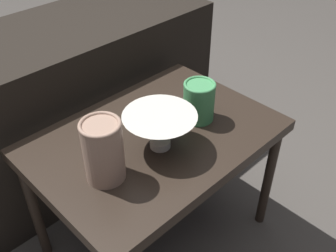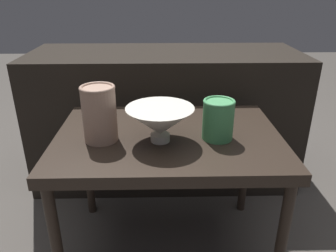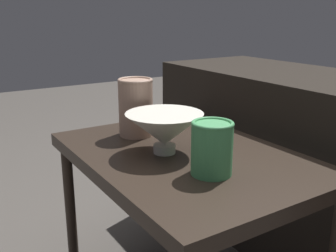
% 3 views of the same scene
% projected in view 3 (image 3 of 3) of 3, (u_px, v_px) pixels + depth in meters
% --- Properties ---
extents(table, '(0.78, 0.55, 0.52)m').
position_uv_depth(table, '(185.00, 169.00, 1.16)').
color(table, '#2D231C').
rests_on(table, ground_plane).
extents(couch_backdrop, '(1.35, 0.50, 0.69)m').
position_uv_depth(couch_backdrop, '(311.00, 166.00, 1.50)').
color(couch_backdrop, black).
rests_on(couch_backdrop, ground_plane).
extents(bowl, '(0.22, 0.22, 0.12)m').
position_uv_depth(bowl, '(164.00, 129.00, 1.12)').
color(bowl, silver).
rests_on(bowl, table).
extents(vase_textured_left, '(0.11, 0.11, 0.19)m').
position_uv_depth(vase_textured_left, '(136.00, 106.00, 1.28)').
color(vase_textured_left, tan).
rests_on(vase_textured_left, table).
extents(vase_colorful_right, '(0.11, 0.11, 0.14)m').
position_uv_depth(vase_colorful_right, '(212.00, 147.00, 0.97)').
color(vase_colorful_right, '#47995B').
rests_on(vase_colorful_right, table).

